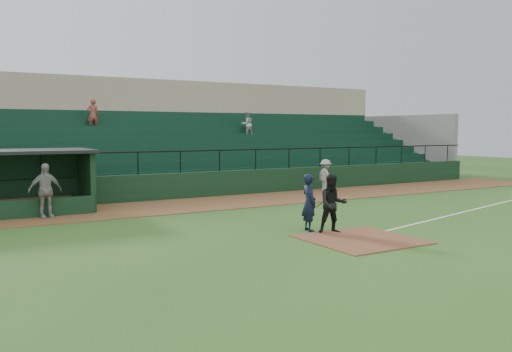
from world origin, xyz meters
TOP-DOWN VIEW (x-y plane):
  - ground at (0.00, 0.00)m, footprint 90.00×90.00m
  - warning_track at (0.00, 8.00)m, footprint 40.00×4.00m
  - home_plate_dirt at (0.00, -1.00)m, footprint 3.00×3.00m
  - foul_line at (8.00, 1.20)m, footprint 17.49×4.44m
  - stadium_structure at (-0.00, 16.46)m, footprint 38.00×13.08m
  - batter_at_plate at (-0.50, 0.83)m, footprint 1.07×0.73m
  - umpire at (-0.08, 0.19)m, footprint 1.09×0.99m
  - runner at (6.28, 8.77)m, footprint 0.66×1.09m
  - dugout_player_a at (-7.27, 7.46)m, footprint 1.20×0.61m

SIDE VIEW (x-z plane):
  - ground at x=0.00m, z-range 0.00..0.00m
  - foul_line at x=8.00m, z-range 0.00..0.01m
  - warning_track at x=0.00m, z-range 0.00..0.03m
  - home_plate_dirt at x=0.00m, z-range 0.00..0.03m
  - runner at x=6.28m, z-range 0.03..1.68m
  - batter_at_plate at x=-0.50m, z-range 0.00..1.81m
  - umpire at x=-0.08m, z-range 0.00..1.81m
  - dugout_player_a at x=-7.27m, z-range 0.03..1.99m
  - stadium_structure at x=0.00m, z-range -0.90..5.50m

